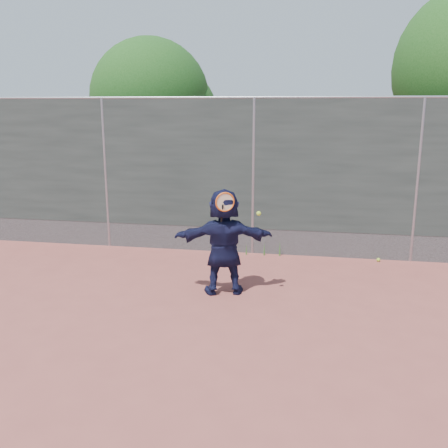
# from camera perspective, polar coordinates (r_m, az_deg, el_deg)

# --- Properties ---
(ground) EXTENTS (80.00, 80.00, 0.00)m
(ground) POSITION_cam_1_polar(r_m,az_deg,el_deg) (6.71, -0.43, -11.84)
(ground) COLOR #9E4C42
(ground) RESTS_ON ground
(player) EXTENTS (1.61, 0.83, 1.65)m
(player) POSITION_cam_1_polar(r_m,az_deg,el_deg) (7.65, -0.00, -2.01)
(player) COLOR #141738
(player) RESTS_ON ground
(ball_ground) EXTENTS (0.07, 0.07, 0.07)m
(ball_ground) POSITION_cam_1_polar(r_m,az_deg,el_deg) (9.82, 17.23, -3.93)
(ball_ground) COLOR #AFDA30
(ball_ground) RESTS_ON ground
(fence) EXTENTS (20.00, 0.06, 3.03)m
(fence) POSITION_cam_1_polar(r_m,az_deg,el_deg) (9.61, 3.37, 5.76)
(fence) COLOR #38423D
(fence) RESTS_ON ground
(swing_action) EXTENTS (0.66, 0.18, 0.51)m
(swing_action) POSITION_cam_1_polar(r_m,az_deg,el_deg) (7.30, 0.48, 2.27)
(swing_action) COLOR #E35A15
(swing_action) RESTS_ON ground
(tree_left) EXTENTS (3.15, 3.00, 4.53)m
(tree_left) POSITION_cam_1_polar(r_m,az_deg,el_deg) (13.12, -7.70, 13.66)
(tree_left) COLOR #382314
(tree_left) RESTS_ON ground
(weed_clump) EXTENTS (0.68, 0.07, 0.30)m
(weed_clump) POSITION_cam_1_polar(r_m,az_deg,el_deg) (9.77, 4.89, -2.83)
(weed_clump) COLOR #387226
(weed_clump) RESTS_ON ground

